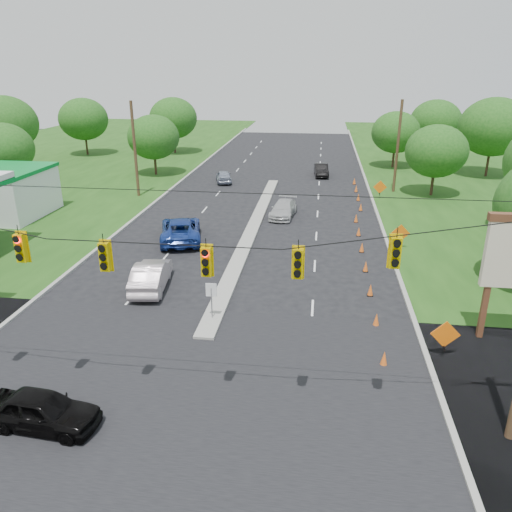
# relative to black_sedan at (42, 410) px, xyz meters

# --- Properties ---
(ground) EXTENTS (160.00, 160.00, 0.00)m
(ground) POSITION_rel_black_sedan_xyz_m (4.27, 2.53, -0.70)
(ground) COLOR black
(ground) RESTS_ON ground
(cross_street) EXTENTS (160.00, 14.00, 0.02)m
(cross_street) POSITION_rel_black_sedan_xyz_m (4.27, 2.53, -0.70)
(cross_street) COLOR black
(cross_street) RESTS_ON ground
(curb_left) EXTENTS (0.25, 110.00, 0.16)m
(curb_left) POSITION_rel_black_sedan_xyz_m (-5.83, 32.53, -0.70)
(curb_left) COLOR gray
(curb_left) RESTS_ON ground
(curb_right) EXTENTS (0.25, 110.00, 0.16)m
(curb_right) POSITION_rel_black_sedan_xyz_m (14.37, 32.53, -0.70)
(curb_right) COLOR gray
(curb_right) RESTS_ON ground
(median) EXTENTS (1.00, 34.00, 0.18)m
(median) POSITION_rel_black_sedan_xyz_m (4.27, 23.53, -0.70)
(median) COLOR gray
(median) RESTS_ON ground
(median_sign) EXTENTS (0.55, 0.06, 2.05)m
(median_sign) POSITION_rel_black_sedan_xyz_m (4.27, 8.53, 0.76)
(median_sign) COLOR gray
(median_sign) RESTS_ON ground
(signal_span) EXTENTS (25.60, 0.32, 9.00)m
(signal_span) POSITION_rel_black_sedan_xyz_m (4.22, 1.53, 4.27)
(signal_span) COLOR #422D1C
(signal_span) RESTS_ON ground
(utility_pole_far_left) EXTENTS (0.28, 0.28, 9.00)m
(utility_pole_far_left) POSITION_rel_black_sedan_xyz_m (-8.23, 32.53, 3.80)
(utility_pole_far_left) COLOR #422D1C
(utility_pole_far_left) RESTS_ON ground
(utility_pole_far_right) EXTENTS (0.28, 0.28, 9.00)m
(utility_pole_far_right) POSITION_rel_black_sedan_xyz_m (16.77, 37.53, 3.80)
(utility_pole_far_right) COLOR #422D1C
(utility_pole_far_right) RESTS_ON ground
(cone_0) EXTENTS (0.32, 0.32, 0.70)m
(cone_0) POSITION_rel_black_sedan_xyz_m (12.43, 5.53, -0.35)
(cone_0) COLOR orange
(cone_0) RESTS_ON ground
(cone_1) EXTENTS (0.32, 0.32, 0.70)m
(cone_1) POSITION_rel_black_sedan_xyz_m (12.43, 9.03, -0.35)
(cone_1) COLOR orange
(cone_1) RESTS_ON ground
(cone_2) EXTENTS (0.32, 0.32, 0.70)m
(cone_2) POSITION_rel_black_sedan_xyz_m (12.43, 12.53, -0.35)
(cone_2) COLOR orange
(cone_2) RESTS_ON ground
(cone_3) EXTENTS (0.32, 0.32, 0.70)m
(cone_3) POSITION_rel_black_sedan_xyz_m (12.43, 16.03, -0.35)
(cone_3) COLOR orange
(cone_3) RESTS_ON ground
(cone_4) EXTENTS (0.32, 0.32, 0.70)m
(cone_4) POSITION_rel_black_sedan_xyz_m (12.43, 19.53, -0.35)
(cone_4) COLOR orange
(cone_4) RESTS_ON ground
(cone_5) EXTENTS (0.32, 0.32, 0.70)m
(cone_5) POSITION_rel_black_sedan_xyz_m (12.43, 23.03, -0.35)
(cone_5) COLOR orange
(cone_5) RESTS_ON ground
(cone_6) EXTENTS (0.32, 0.32, 0.70)m
(cone_6) POSITION_rel_black_sedan_xyz_m (12.43, 26.53, -0.35)
(cone_6) COLOR orange
(cone_6) RESTS_ON ground
(cone_7) EXTENTS (0.32, 0.32, 0.70)m
(cone_7) POSITION_rel_black_sedan_xyz_m (13.03, 30.03, -0.35)
(cone_7) COLOR orange
(cone_7) RESTS_ON ground
(cone_8) EXTENTS (0.32, 0.32, 0.70)m
(cone_8) POSITION_rel_black_sedan_xyz_m (13.03, 33.53, -0.35)
(cone_8) COLOR orange
(cone_8) RESTS_ON ground
(cone_9) EXTENTS (0.32, 0.32, 0.70)m
(cone_9) POSITION_rel_black_sedan_xyz_m (13.03, 37.03, -0.35)
(cone_9) COLOR orange
(cone_9) RESTS_ON ground
(cone_10) EXTENTS (0.32, 0.32, 0.70)m
(cone_10) POSITION_rel_black_sedan_xyz_m (13.03, 40.53, -0.35)
(cone_10) COLOR orange
(cone_10) RESTS_ON ground
(work_sign_0) EXTENTS (1.27, 0.58, 1.37)m
(work_sign_0) POSITION_rel_black_sedan_xyz_m (15.07, 6.53, 0.39)
(work_sign_0) COLOR black
(work_sign_0) RESTS_ON ground
(work_sign_1) EXTENTS (1.27, 0.58, 1.37)m
(work_sign_1) POSITION_rel_black_sedan_xyz_m (15.07, 20.53, 0.39)
(work_sign_1) COLOR black
(work_sign_1) RESTS_ON ground
(work_sign_2) EXTENTS (1.27, 0.58, 1.37)m
(work_sign_2) POSITION_rel_black_sedan_xyz_m (15.07, 34.53, 0.39)
(work_sign_2) COLOR black
(work_sign_2) RESTS_ON ground
(tree_2) EXTENTS (5.88, 5.88, 6.86)m
(tree_2) POSITION_rel_black_sedan_xyz_m (-21.73, 32.53, 3.64)
(tree_2) COLOR black
(tree_2) RESTS_ON ground
(tree_3) EXTENTS (7.56, 7.56, 8.82)m
(tree_3) POSITION_rel_black_sedan_xyz_m (-27.73, 42.53, 4.88)
(tree_3) COLOR black
(tree_3) RESTS_ON ground
(tree_4) EXTENTS (6.72, 6.72, 7.84)m
(tree_4) POSITION_rel_black_sedan_xyz_m (-23.73, 54.53, 4.26)
(tree_4) COLOR black
(tree_4) RESTS_ON ground
(tree_5) EXTENTS (5.88, 5.88, 6.86)m
(tree_5) POSITION_rel_black_sedan_xyz_m (-9.73, 42.53, 3.64)
(tree_5) COLOR black
(tree_5) RESTS_ON ground
(tree_6) EXTENTS (6.72, 6.72, 7.84)m
(tree_6) POSITION_rel_black_sedan_xyz_m (-11.73, 57.53, 4.26)
(tree_6) COLOR black
(tree_6) RESTS_ON ground
(tree_9) EXTENTS (5.88, 5.88, 6.86)m
(tree_9) POSITION_rel_black_sedan_xyz_m (20.27, 36.53, 3.64)
(tree_9) COLOR black
(tree_9) RESTS_ON ground
(tree_10) EXTENTS (7.56, 7.56, 8.82)m
(tree_10) POSITION_rel_black_sedan_xyz_m (28.27, 46.53, 4.88)
(tree_10) COLOR black
(tree_10) RESTS_ON ground
(tree_11) EXTENTS (6.72, 6.72, 7.84)m
(tree_11) POSITION_rel_black_sedan_xyz_m (24.27, 57.53, 4.26)
(tree_11) COLOR black
(tree_11) RESTS_ON ground
(tree_12) EXTENTS (5.88, 5.88, 6.86)m
(tree_12) POSITION_rel_black_sedan_xyz_m (18.27, 50.53, 3.64)
(tree_12) COLOR black
(tree_12) RESTS_ON ground
(black_sedan) EXTENTS (4.22, 1.98, 1.40)m
(black_sedan) POSITION_rel_black_sedan_xyz_m (0.00, 0.00, 0.00)
(black_sedan) COLOR black
(black_sedan) RESTS_ON ground
(white_sedan) EXTENTS (2.30, 5.02, 1.60)m
(white_sedan) POSITION_rel_black_sedan_xyz_m (-0.02, 11.92, 0.10)
(white_sedan) COLOR #B9A9AD
(white_sedan) RESTS_ON ground
(blue_pickup) EXTENTS (4.25, 6.59, 1.69)m
(blue_pickup) POSITION_rel_black_sedan_xyz_m (-0.58, 20.31, 0.15)
(blue_pickup) COLOR navy
(blue_pickup) RESTS_ON ground
(silver_car_far) EXTENTS (2.34, 4.77, 1.34)m
(silver_car_far) POSITION_rel_black_sedan_xyz_m (6.39, 27.39, -0.03)
(silver_car_far) COLOR #B3B3B3
(silver_car_far) RESTS_ON ground
(silver_car_oncoming) EXTENTS (2.51, 4.20, 1.34)m
(silver_car_oncoming) POSITION_rel_black_sedan_xyz_m (-1.10, 39.61, -0.03)
(silver_car_oncoming) COLOR gray
(silver_car_oncoming) RESTS_ON ground
(dark_car_receding) EXTENTS (1.81, 4.33, 1.39)m
(dark_car_receding) POSITION_rel_black_sedan_xyz_m (9.44, 44.35, -0.00)
(dark_car_receding) COLOR black
(dark_car_receding) RESTS_ON ground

